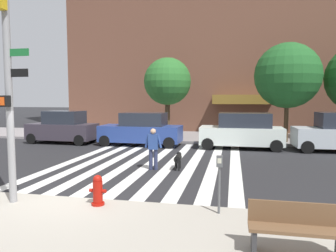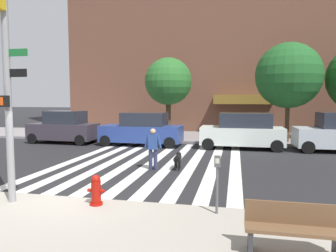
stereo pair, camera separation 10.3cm
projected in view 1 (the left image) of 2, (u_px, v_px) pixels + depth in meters
ground_plane at (133, 161)px, 14.39m from camera, size 160.00×160.00×0.00m
sidewalk_near at (1, 239)px, 6.20m from camera, size 60.00×5.00×0.15m
sidewalk_far at (171, 136)px, 23.06m from camera, size 80.00×6.00×0.15m
crosswalk_stripes at (153, 161)px, 14.20m from camera, size 7.65×11.18×0.01m
traffic_light_pole at (7, 70)px, 7.85m from camera, size 0.74×0.46×5.80m
fire_hydrant at (98, 190)px, 7.92m from camera, size 0.44×0.32×0.76m
parking_meter_curbside at (219, 176)px, 7.28m from camera, size 0.14×0.11×1.36m
sidewalk_bench at (296, 228)px, 5.41m from camera, size 1.60×0.44×0.87m
parked_car_near_curb at (63, 128)px, 20.01m from camera, size 4.29×2.00×2.04m
parked_car_behind_first at (141, 130)px, 18.97m from camera, size 4.87×2.00×1.98m
parked_car_third_in_line at (242, 131)px, 17.78m from camera, size 4.56×1.99×2.01m
street_tree_nearest at (167, 82)px, 21.68m from camera, size 3.24×3.24×5.46m
street_tree_middle at (288, 76)px, 19.28m from camera, size 3.98×3.98×6.05m
pedestrian_dog_walker at (153, 147)px, 12.49m from camera, size 0.71×0.26×1.64m
dog_on_leash at (178, 158)px, 12.59m from camera, size 0.29×1.01×0.65m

